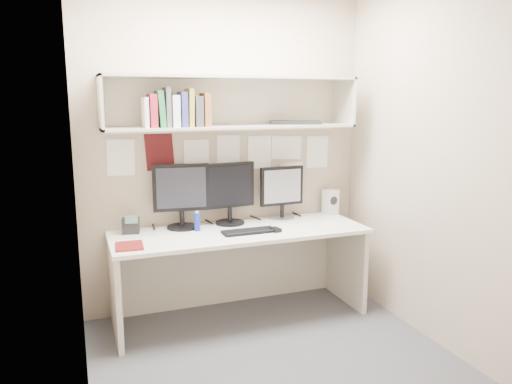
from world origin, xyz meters
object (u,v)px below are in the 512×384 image
object	(u,v)px
monitor_left	(181,194)
desk_phone	(131,225)
monitor_center	(229,191)
maroon_notebook	(129,246)
keyboard	(249,231)
monitor_right	(282,190)
desk	(240,274)
speaker	(330,202)

from	to	relation	value
monitor_left	desk_phone	size ratio (longest dim) A/B	3.36
monitor_center	desk_phone	xyz separation A→B (m)	(-0.80, -0.02, -0.21)
maroon_notebook	desk_phone	size ratio (longest dim) A/B	1.50
monitor_left	monitor_center	size ratio (longest dim) A/B	1.02
keyboard	maroon_notebook	distance (m)	0.91
monitor_left	desk_phone	distance (m)	0.46
monitor_right	maroon_notebook	xyz separation A→B (m)	(-1.33, -0.38, -0.24)
monitor_center	maroon_notebook	bearing A→B (deg)	-161.95
desk	speaker	world-z (taller)	speaker
desk_phone	speaker	bearing A→B (deg)	12.60
monitor_left	monitor_center	bearing A→B (deg)	6.91
keyboard	maroon_notebook	world-z (taller)	keyboard
keyboard	speaker	distance (m)	0.97
keyboard	speaker	xyz separation A→B (m)	(0.90, 0.35, 0.10)
keyboard	speaker	world-z (taller)	speaker
monitor_right	keyboard	bearing A→B (deg)	-144.53
desk	keyboard	bearing A→B (deg)	-68.23
monitor_left	maroon_notebook	distance (m)	0.65
desk	maroon_notebook	world-z (taller)	maroon_notebook
keyboard	desk_phone	distance (m)	0.91
monitor_right	desk_phone	bearing A→B (deg)	178.01
monitor_center	monitor_right	size ratio (longest dim) A/B	1.12
monitor_left	monitor_right	bearing A→B (deg)	6.91
monitor_right	monitor_center	bearing A→B (deg)	177.25
monitor_left	monitor_right	size ratio (longest dim) A/B	1.14
monitor_right	maroon_notebook	distance (m)	1.40
monitor_left	desk	bearing A→B (deg)	-21.06
monitor_center	maroon_notebook	size ratio (longest dim) A/B	2.20
monitor_center	maroon_notebook	xyz separation A→B (m)	(-0.86, -0.38, -0.27)
keyboard	speaker	bearing A→B (deg)	20.56
monitor_center	desk	bearing A→B (deg)	-92.71
monitor_left	keyboard	distance (m)	0.62
monitor_right	monitor_left	bearing A→B (deg)	177.24
desk	speaker	size ratio (longest dim) A/B	9.14
monitor_left	keyboard	bearing A→B (deg)	-28.67
monitor_center	speaker	world-z (taller)	monitor_center
monitor_left	maroon_notebook	bearing A→B (deg)	-133.11
speaker	desk	bearing A→B (deg)	-177.37
desk	desk_phone	bearing A→B (deg)	166.05
desk	monitor_center	world-z (taller)	monitor_center
desk	monitor_left	bearing A→B (deg)	152.04
maroon_notebook	speaker	bearing A→B (deg)	16.53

